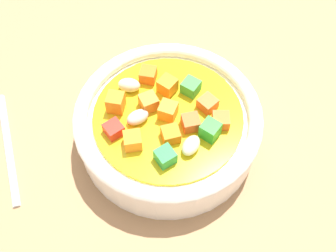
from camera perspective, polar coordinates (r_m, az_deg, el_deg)
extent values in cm
cube|color=#9E754F|center=(45.36, 0.00, -2.25)|extent=(140.00, 140.00, 2.00)
cylinder|color=white|center=(42.87, 0.00, -0.28)|extent=(18.40, 18.40, 3.84)
torus|color=white|center=(40.90, 0.00, 1.48)|extent=(18.74, 18.74, 1.44)
cylinder|color=gold|center=(41.09, 0.00, 1.30)|extent=(14.93, 14.93, 0.40)
ellipsoid|color=beige|center=(42.45, -5.35, 5.61)|extent=(2.65, 2.20, 1.40)
ellipsoid|color=beige|center=(40.20, -4.18, 1.21)|extent=(2.36, 2.69, 1.19)
cube|color=orange|center=(40.97, -7.18, 3.23)|extent=(2.06, 2.06, 1.92)
cube|color=green|center=(38.95, 5.50, -1.06)|extent=(1.79, 1.79, 1.73)
cube|color=green|center=(42.21, 3.14, 5.39)|extent=(1.73, 1.73, 1.38)
cube|color=red|center=(39.71, -7.47, -0.43)|extent=(2.14, 2.14, 1.15)
cube|color=#D95A25|center=(39.69, 3.03, 0.32)|extent=(2.29, 2.29, 1.27)
cube|color=#248C3D|center=(37.75, -0.38, -4.20)|extent=(2.18, 2.18, 1.40)
cube|color=orange|center=(38.65, -4.87, -2.00)|extent=(2.28, 2.28, 1.52)
ellipsoid|color=beige|center=(38.47, 3.16, -2.68)|extent=(1.54, 2.32, 1.23)
cube|color=#D95F27|center=(41.24, 5.45, 3.10)|extent=(2.02, 2.02, 1.15)
cube|color=orange|center=(40.01, 0.21, 1.60)|extent=(1.86, 1.86, 1.63)
cube|color=orange|center=(42.08, -0.08, 5.56)|extent=(1.81, 1.81, 1.64)
cube|color=orange|center=(43.20, -2.74, 7.05)|extent=(2.05, 2.05, 1.37)
cube|color=orange|center=(39.01, 0.37, -1.15)|extent=(2.30, 2.30, 1.26)
cube|color=#E35A1C|center=(40.21, 7.25, 0.77)|extent=(2.21, 2.21, 1.20)
cube|color=orange|center=(41.12, -2.45, 3.58)|extent=(2.26, 2.26, 1.48)
cylinder|color=silver|center=(46.68, -21.19, -2.55)|extent=(10.92, 9.95, 0.79)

